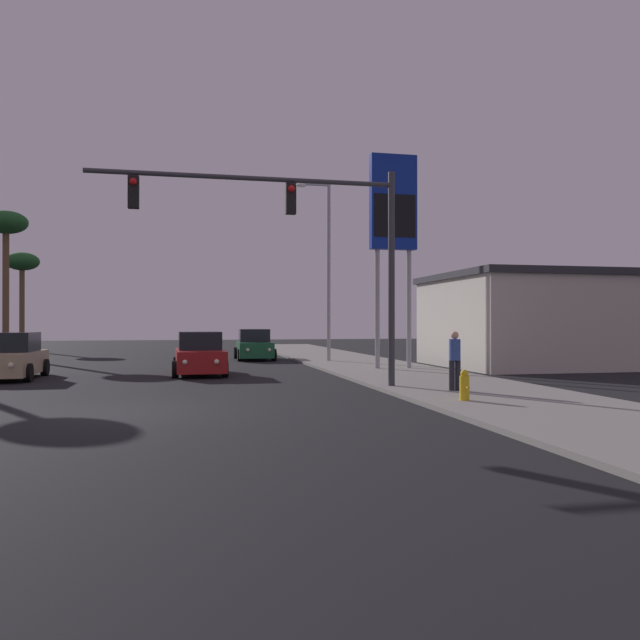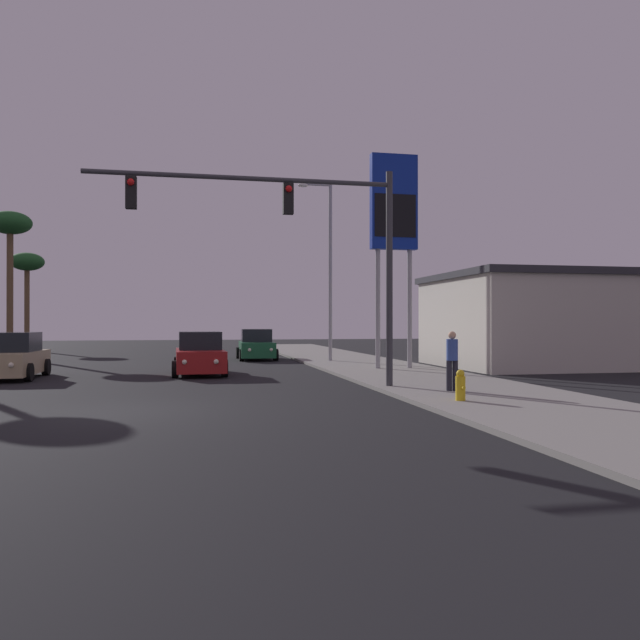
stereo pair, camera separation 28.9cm
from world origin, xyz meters
The scene contains 13 objects.
ground_plane centered at (0.00, 0.00, 0.00)m, with size 120.00×120.00×0.00m, color black.
sidewalk_right centered at (9.50, 10.00, 0.06)m, with size 5.00×60.00×0.12m.
building_gas_station centered at (18.00, 11.52, 2.16)m, with size 10.30×8.30×4.30m.
car_green centered at (5.04, 19.42, 0.76)m, with size 2.04×4.34×1.68m.
car_red centered at (1.91, 10.03, 0.76)m, with size 2.04×4.34×1.68m.
car_tan centered at (-4.81, 9.53, 0.76)m, with size 2.04×4.31×1.68m.
traffic_light_mast centered at (4.83, 3.26, 4.81)m, with size 8.97×0.36×6.50m.
street_lamp centered at (8.30, 15.86, 5.12)m, with size 1.74×0.24×9.00m.
gas_station_sign centered at (9.93, 10.24, 6.62)m, with size 2.00×0.42×9.00m.
fire_hydrant centered at (8.11, -0.52, 0.49)m, with size 0.24×0.34×0.76m.
pedestrian_on_sidewalk centered at (8.81, 1.59, 1.03)m, with size 0.34×0.32×1.67m.
palm_tree_mid centered at (-8.76, 24.00, 7.36)m, with size 2.40×2.40×8.48m.
palm_tree_far centered at (-10.30, 34.00, 6.17)m, with size 2.40×2.40×7.15m.
Camera 2 is at (1.69, -14.84, 2.04)m, focal length 35.00 mm.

